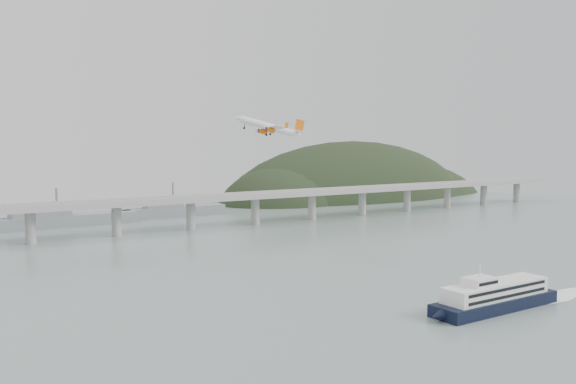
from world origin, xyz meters
TOP-DOWN VIEW (x-y plane):
  - ground at (0.00, 0.00)m, footprint 900.00×900.00m
  - bridge at (-1.15, 200.00)m, footprint 800.00×22.00m
  - headland at (285.18, 331.75)m, footprint 365.00×155.00m
  - ferry at (24.91, -36.94)m, footprint 87.95×15.65m
  - airliner at (5.67, 79.03)m, footprint 36.28×33.17m

SIDE VIEW (x-z plane):
  - headland at x=285.18m, z-range -97.34..58.66m
  - ground at x=0.00m, z-range 0.00..0.00m
  - ferry at x=24.91m, z-range -3.80..12.81m
  - bridge at x=-1.15m, z-range 5.70..29.60m
  - airliner at x=5.67m, z-range 59.60..71.03m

